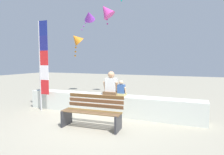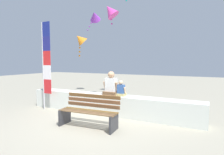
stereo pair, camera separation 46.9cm
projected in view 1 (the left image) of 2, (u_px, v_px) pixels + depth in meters
ground_plane at (92, 124)px, 5.67m from camera, size 40.00×40.00×0.00m
seawall_ledge at (108, 104)px, 6.69m from camera, size 6.28×0.56×0.68m
park_bench at (92, 112)px, 5.36m from camera, size 1.71×0.71×0.88m
person_adult at (111, 86)px, 6.55m from camera, size 0.53×0.39×0.81m
person_child at (121, 90)px, 6.42m from camera, size 0.34×0.25×0.52m
flag_banner at (43, 61)px, 7.02m from camera, size 0.40×0.05×3.28m
kite_magenta at (106, 11)px, 8.94m from camera, size 0.93×0.77×0.98m
kite_purple at (89, 16)px, 10.20m from camera, size 0.80×0.88×1.13m
kite_orange at (76, 39)px, 8.41m from camera, size 0.79×0.78×1.07m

